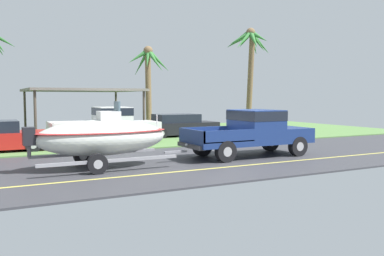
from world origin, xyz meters
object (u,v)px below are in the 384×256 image
(pickup_truck_towing, at_px, (255,130))
(carport_awning, at_px, (81,91))
(parked_pickup_background, at_px, (112,124))
(palm_tree_near_left, at_px, (250,52))
(palm_tree_mid, at_px, (149,70))
(parked_sedan_near, at_px, (179,126))
(boat_on_trailer, at_px, (102,137))

(pickup_truck_towing, height_order, carport_awning, carport_awning)
(parked_pickup_background, bearing_deg, palm_tree_near_left, 8.17)
(pickup_truck_towing, bearing_deg, palm_tree_mid, 87.14)
(pickup_truck_towing, relative_size, palm_tree_near_left, 0.81)
(parked_sedan_near, height_order, palm_tree_mid, palm_tree_mid)
(parked_sedan_near, distance_m, palm_tree_near_left, 6.69)
(carport_awning, relative_size, palm_tree_near_left, 0.93)
(pickup_truck_towing, xyz_separation_m, boat_on_trailer, (-6.33, -0.00, 0.01))
(parked_pickup_background, bearing_deg, carport_awning, 97.52)
(palm_tree_near_left, bearing_deg, carport_awning, 163.89)
(pickup_truck_towing, distance_m, carport_awning, 12.14)
(boat_on_trailer, relative_size, parked_pickup_background, 1.00)
(boat_on_trailer, height_order, parked_sedan_near, boat_on_trailer)
(palm_tree_near_left, bearing_deg, boat_on_trailer, -145.29)
(carport_awning, bearing_deg, boat_on_trailer, -98.95)
(palm_tree_near_left, bearing_deg, parked_sedan_near, 174.77)
(boat_on_trailer, height_order, palm_tree_near_left, palm_tree_near_left)
(carport_awning, bearing_deg, parked_sedan_near, -25.22)
(boat_on_trailer, bearing_deg, carport_awning, 81.05)
(pickup_truck_towing, bearing_deg, parked_sedan_near, 85.64)
(pickup_truck_towing, xyz_separation_m, parked_sedan_near, (0.66, 8.64, -0.37))
(pickup_truck_towing, distance_m, parked_pickup_background, 7.92)
(palm_tree_mid, bearing_deg, pickup_truck_towing, -92.86)
(palm_tree_mid, bearing_deg, parked_pickup_background, -124.68)
(parked_sedan_near, relative_size, palm_tree_near_left, 0.67)
(boat_on_trailer, bearing_deg, pickup_truck_towing, 0.00)
(boat_on_trailer, xyz_separation_m, carport_awning, (1.75, 11.11, 1.70))
(boat_on_trailer, distance_m, palm_tree_near_left, 15.00)
(parked_pickup_background, bearing_deg, parked_sedan_near, 21.16)
(boat_on_trailer, bearing_deg, palm_tree_mid, 62.76)
(parked_pickup_background, distance_m, palm_tree_near_left, 10.50)
(pickup_truck_towing, height_order, parked_pickup_background, parked_pickup_background)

